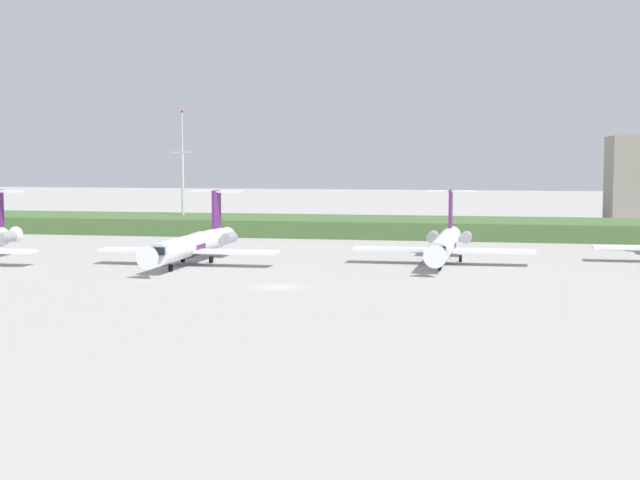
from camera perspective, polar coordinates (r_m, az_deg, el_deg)
The scene contains 5 objects.
ground_plane at distance 133.19m, azimuth 0.61°, elevation -1.02°, with size 500.00×500.00×0.00m, color #9E9B96.
grass_berm at distance 169.90m, azimuth 2.95°, elevation 0.77°, with size 320.00×20.00×2.87m, color #426033.
regional_jet_third at distance 125.98m, azimuth -7.38°, elevation -0.25°, with size 22.81×31.00×9.00m.
regional_jet_fourth at distance 127.12m, azimuth 7.22°, elevation -0.20°, with size 22.81×31.00×9.00m.
antenna_mast at distance 180.57m, azimuth -7.92°, elevation 3.40°, with size 4.40×0.50×21.78m.
Camera 1 is at (24.48, -100.17, 14.00)m, focal length 55.49 mm.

